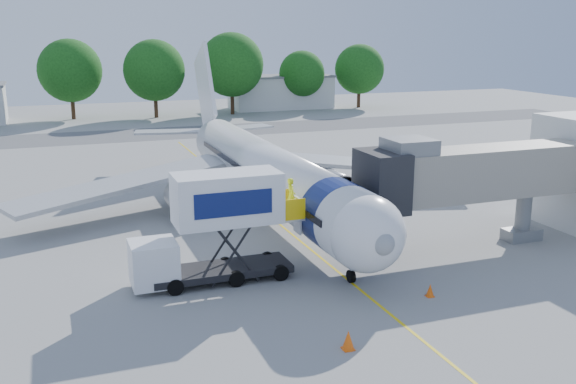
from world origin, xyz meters
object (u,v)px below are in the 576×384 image
object	(u,v)px
aircraft	(264,171)
catering_hiloader	(215,228)
ground_tug	(469,336)
jet_bridge	(462,175)

from	to	relation	value
aircraft	catering_hiloader	size ratio (longest dim) A/B	4.44
aircraft	catering_hiloader	xyz separation A→B (m)	(-6.26, -11.12, -0.19)
aircraft	ground_tug	distance (m)	21.96
jet_bridge	catering_hiloader	bearing A→B (deg)	-179.99
jet_bridge	ground_tug	size ratio (longest dim) A/B	3.54
aircraft	ground_tug	xyz separation A→B (m)	(1.04, -21.83, -2.17)
aircraft	jet_bridge	bearing A→B (deg)	-54.30
catering_hiloader	ground_tug	bearing A→B (deg)	-55.69
jet_bridge	ground_tug	world-z (taller)	jet_bridge
jet_bridge	catering_hiloader	world-z (taller)	jet_bridge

